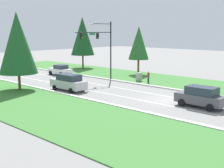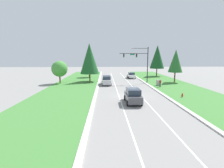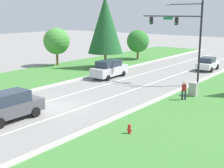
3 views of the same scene
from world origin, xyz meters
TOP-DOWN VIEW (x-y plane):
  - ground_plane at (0.00, 0.00)m, footprint 160.00×160.00m
  - curb_strip_right at (5.65, 0.00)m, footprint 0.50×90.00m
  - curb_strip_left at (-5.65, 0.00)m, footprint 0.50×90.00m
  - grass_verge_right at (10.90, 0.00)m, footprint 10.00×90.00m
  - grass_verge_left at (-10.90, 0.00)m, footprint 10.00×90.00m
  - lane_stripe_inner_left at (-1.80, 0.00)m, footprint 0.14×81.00m
  - lane_stripe_inner_right at (1.80, 0.00)m, footprint 0.14×81.00m
  - traffic_signal_mast at (4.29, 14.20)m, footprint 6.83×0.41m
  - silver_suv at (-3.73, 11.92)m, footprint 2.21×5.07m
  - white_sedan at (3.63, 23.45)m, footprint 2.21×4.38m
  - graphite_suv at (-0.20, -3.98)m, footprint 2.11×4.78m
  - utility_cabinet at (7.50, 9.90)m, footprint 0.70×0.60m
  - pedestrian at (7.40, 8.11)m, footprint 0.43×0.33m
  - fire_hydrant at (8.03, -1.08)m, footprint 0.34×0.20m
  - conifer_near_right_tree at (12.97, 14.44)m, footprint 3.39×3.39m
  - oak_near_left_tree at (-14.69, 13.94)m, footprint 3.70×3.70m
  - conifer_far_right_tree at (12.48, 27.92)m, footprint 4.54×4.54m
  - oak_far_left_tree at (-8.86, 25.91)m, footprint 3.55×3.55m
  - conifer_mid_left_tree at (-7.87, 16.38)m, footprint 4.66×4.66m

SIDE VIEW (x-z plane):
  - ground_plane at x=0.00m, z-range 0.00..0.00m
  - lane_stripe_inner_left at x=-1.80m, z-range 0.00..0.01m
  - lane_stripe_inner_right at x=1.80m, z-range 0.00..0.01m
  - grass_verge_right at x=10.90m, z-range 0.00..0.08m
  - grass_verge_left at x=-10.90m, z-range 0.00..0.08m
  - curb_strip_right at x=5.65m, z-range 0.00..0.15m
  - curb_strip_left at x=-5.65m, z-range 0.00..0.15m
  - fire_hydrant at x=8.03m, z-range -0.01..0.69m
  - utility_cabinet at x=7.50m, z-range 0.00..1.29m
  - white_sedan at x=3.63m, z-range 0.00..1.72m
  - pedestrian at x=7.40m, z-range 0.09..1.78m
  - silver_suv at x=-3.73m, z-range 0.01..2.05m
  - graphite_suv at x=-0.20m, z-range 0.03..2.07m
  - oak_far_left_tree at x=-8.86m, z-range 0.58..5.30m
  - oak_near_left_tree at x=-14.69m, z-range 0.81..6.14m
  - conifer_near_right_tree at x=12.97m, z-range 1.27..9.27m
  - traffic_signal_mast at x=4.29m, z-range 1.34..9.93m
  - conifer_mid_left_tree at x=-7.87m, z-range 1.05..10.63m
  - conifer_far_right_tree at x=12.48m, z-range 1.29..11.15m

